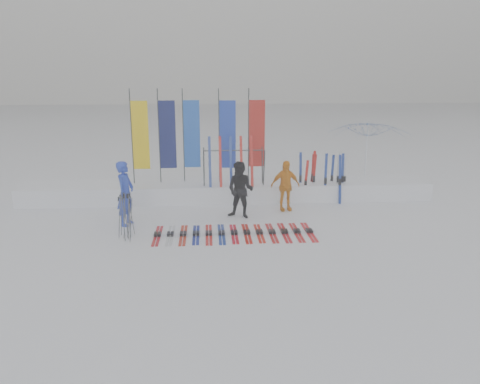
{
  "coord_description": "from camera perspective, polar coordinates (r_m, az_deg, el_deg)",
  "views": [
    {
      "loc": [
        -0.74,
        -11.24,
        4.23
      ],
      "look_at": [
        0.2,
        1.6,
        1.0
      ],
      "focal_mm": 35.0,
      "sensor_mm": 36.0,
      "label": 1
    }
  ],
  "objects": [
    {
      "name": "snow_bank",
      "position": [
        16.34,
        -1.47,
        0.16
      ],
      "size": [
        14.0,
        1.6,
        0.6
      ],
      "primitive_type": "cube",
      "color": "white",
      "rests_on": "ground"
    },
    {
      "name": "ski_rack",
      "position": [
        15.73,
        -0.78,
        3.66
      ],
      "size": [
        2.04,
        0.8,
        1.23
      ],
      "color": "#383A3F",
      "rests_on": "ground"
    },
    {
      "name": "upright_skis",
      "position": [
        16.38,
        10.24,
        1.79
      ],
      "size": [
        1.66,
        0.83,
        1.69
      ],
      "color": "red",
      "rests_on": "ground"
    },
    {
      "name": "person_blue",
      "position": [
        13.77,
        -13.79,
        -0.17
      ],
      "size": [
        0.6,
        0.77,
        1.87
      ],
      "primitive_type": "imported",
      "rotation": [
        0.0,
        0.0,
        1.32
      ],
      "color": "blue",
      "rests_on": "ground"
    },
    {
      "name": "feather_flags",
      "position": [
        16.16,
        -5.36,
        6.97
      ],
      "size": [
        4.55,
        0.24,
        3.2
      ],
      "color": "#383A3F",
      "rests_on": "ground"
    },
    {
      "name": "person_yellow",
      "position": [
        14.94,
        5.53,
        0.78
      ],
      "size": [
        1.0,
        0.53,
        1.62
      ],
      "primitive_type": "imported",
      "rotation": [
        0.0,
        0.0,
        0.15
      ],
      "color": "orange",
      "rests_on": "ground"
    },
    {
      "name": "tent_canopy",
      "position": [
        17.89,
        15.25,
        4.27
      ],
      "size": [
        3.22,
        3.27,
        2.66
      ],
      "primitive_type": "imported",
      "rotation": [
        0.0,
        0.0,
        0.11
      ],
      "color": "white",
      "rests_on": "ground"
    },
    {
      "name": "ski_row",
      "position": [
        12.82,
        -0.73,
        -5.01
      ],
      "size": [
        4.33,
        1.69,
        0.07
      ],
      "color": "#B30E1C",
      "rests_on": "ground"
    },
    {
      "name": "ground",
      "position": [
        12.03,
        -0.4,
        -6.5
      ],
      "size": [
        120.0,
        120.0,
        0.0
      ],
      "primitive_type": "plane",
      "color": "white",
      "rests_on": "ground"
    },
    {
      "name": "pole_cluster",
      "position": [
        12.74,
        -13.7,
        -2.87
      ],
      "size": [
        0.47,
        0.66,
        1.25
      ],
      "color": "#595B60",
      "rests_on": "ground"
    },
    {
      "name": "person_black",
      "position": [
        14.08,
        0.07,
        0.25
      ],
      "size": [
        1.03,
        0.94,
        1.72
      ],
      "primitive_type": "imported",
      "rotation": [
        0.0,
        0.0,
        -0.42
      ],
      "color": "black",
      "rests_on": "ground"
    }
  ]
}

